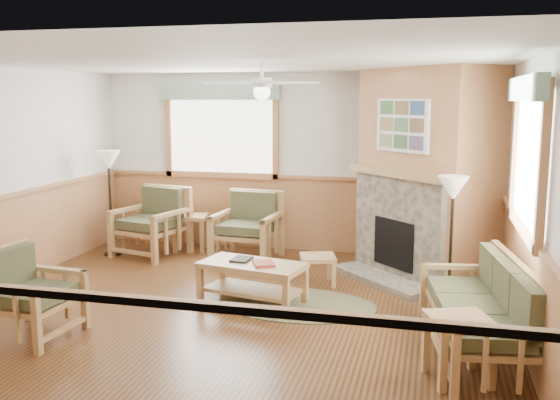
% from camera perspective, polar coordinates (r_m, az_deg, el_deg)
% --- Properties ---
extents(floor, '(6.00, 6.00, 0.01)m').
position_cam_1_polar(floor, '(6.96, -4.66, -10.20)').
color(floor, '#522F16').
rests_on(floor, ground).
extents(ceiling, '(6.00, 6.00, 0.01)m').
position_cam_1_polar(ceiling, '(6.58, -4.98, 12.61)').
color(ceiling, white).
rests_on(ceiling, floor).
extents(wall_back, '(6.00, 0.02, 2.70)m').
position_cam_1_polar(wall_back, '(9.51, 1.01, 3.46)').
color(wall_back, white).
rests_on(wall_back, floor).
extents(wall_front, '(6.00, 0.02, 2.70)m').
position_cam_1_polar(wall_front, '(3.97, -18.91, -5.30)').
color(wall_front, white).
rests_on(wall_front, floor).
extents(wall_right, '(0.02, 6.00, 2.70)m').
position_cam_1_polar(wall_right, '(6.35, 21.76, -0.12)').
color(wall_right, white).
rests_on(wall_right, floor).
extents(wainscot, '(6.00, 6.00, 1.10)m').
position_cam_1_polar(wainscot, '(6.80, -4.72, -5.79)').
color(wainscot, '#AD7446').
rests_on(wainscot, floor).
extents(fireplace, '(3.11, 3.11, 2.70)m').
position_cam_1_polar(fireplace, '(8.32, 13.40, 2.37)').
color(fireplace, '#AD7446').
rests_on(fireplace, floor).
extents(window_back, '(1.90, 0.16, 1.50)m').
position_cam_1_polar(window_back, '(9.73, -5.46, 10.51)').
color(window_back, white).
rests_on(window_back, wall_back).
extents(window_right, '(0.16, 1.90, 1.50)m').
position_cam_1_polar(window_right, '(6.08, 22.31, 10.63)').
color(window_right, white).
rests_on(window_right, wall_right).
extents(ceiling_fan, '(1.59, 1.59, 0.36)m').
position_cam_1_polar(ceiling_fan, '(6.77, -1.68, 12.20)').
color(ceiling_fan, white).
rests_on(ceiling_fan, ceiling).
extents(sofa, '(1.98, 1.05, 0.87)m').
position_cam_1_polar(sofa, '(5.98, 17.60, -9.50)').
color(sofa, tan).
rests_on(sofa, floor).
extents(armchair_back_left, '(1.09, 1.09, 1.00)m').
position_cam_1_polar(armchair_back_left, '(9.44, -11.74, -2.00)').
color(armchair_back_left, tan).
rests_on(armchair_back_left, floor).
extents(armchair_back_right, '(0.93, 0.93, 0.97)m').
position_cam_1_polar(armchair_back_right, '(9.01, -3.03, -2.45)').
color(armchair_back_right, tan).
rests_on(armchair_back_right, floor).
extents(armchair_left, '(0.84, 0.84, 0.87)m').
position_cam_1_polar(armchair_left, '(6.60, -21.80, -7.96)').
color(armchair_left, tan).
rests_on(armchair_left, floor).
extents(coffee_table, '(1.27, 0.82, 0.47)m').
position_cam_1_polar(coffee_table, '(7.18, -2.55, -7.56)').
color(coffee_table, tan).
rests_on(coffee_table, floor).
extents(end_table_chairs, '(0.57, 0.55, 0.55)m').
position_cam_1_polar(end_table_chairs, '(9.69, -8.13, -2.96)').
color(end_table_chairs, tan).
rests_on(end_table_chairs, floor).
extents(end_table_sofa, '(0.62, 0.61, 0.55)m').
position_cam_1_polar(end_table_sofa, '(5.48, 15.99, -12.96)').
color(end_table_sofa, tan).
rests_on(end_table_sofa, floor).
extents(footstool, '(0.53, 0.53, 0.37)m').
position_cam_1_polar(footstool, '(7.91, 3.47, -6.37)').
color(footstool, tan).
rests_on(footstool, floor).
extents(braided_rug, '(2.33, 2.33, 0.01)m').
position_cam_1_polar(braided_rug, '(7.16, 1.63, -9.53)').
color(braided_rug, brown).
rests_on(braided_rug, floor).
extents(floor_lamp_left, '(0.40, 0.40, 1.57)m').
position_cam_1_polar(floor_lamp_left, '(9.55, -15.25, -0.26)').
color(floor_lamp_left, black).
rests_on(floor_lamp_left, floor).
extents(floor_lamp_right, '(0.40, 0.40, 1.49)m').
position_cam_1_polar(floor_lamp_right, '(7.16, 15.35, -3.73)').
color(floor_lamp_right, black).
rests_on(floor_lamp_right, floor).
extents(book_red, '(0.32, 0.36, 0.03)m').
position_cam_1_polar(book_red, '(7.02, -1.50, -5.70)').
color(book_red, maroon).
rests_on(book_red, coffee_table).
extents(book_dark, '(0.22, 0.29, 0.02)m').
position_cam_1_polar(book_dark, '(7.22, -3.55, -5.34)').
color(book_dark, black).
rests_on(book_dark, coffee_table).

